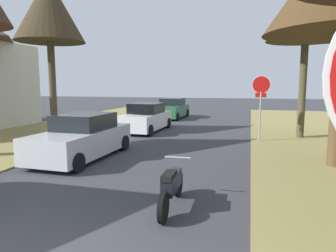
{
  "coord_description": "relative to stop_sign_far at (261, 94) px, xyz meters",
  "views": [
    {
      "loc": [
        3.52,
        -2.95,
        2.59
      ],
      "look_at": [
        0.92,
        6.69,
        1.25
      ],
      "focal_mm": 32.65,
      "sensor_mm": 36.0,
      "label": 1
    }
  ],
  "objects": [
    {
      "name": "stop_sign_far",
      "position": [
        0.0,
        0.0,
        0.0
      ],
      "size": [
        0.81,
        0.31,
        2.97
      ],
      "color": "#9EA0A5",
      "rests_on": "grass_verge_right"
    },
    {
      "name": "street_tree_right_mid_b",
      "position": [
        1.96,
        1.55,
        3.9
      ],
      "size": [
        3.65,
        3.65,
        7.57
      ],
      "color": "#4A4129",
      "rests_on": "grass_verge_right"
    },
    {
      "name": "street_tree_left_mid_b",
      "position": [
        -10.23,
        -0.85,
        4.06
      ],
      "size": [
        3.44,
        3.44,
        7.85
      ],
      "color": "#483F2A",
      "rests_on": "grass_verge_left"
    },
    {
      "name": "parked_sedan_silver",
      "position": [
        -6.19,
        -4.91,
        -1.47
      ],
      "size": [
        2.04,
        4.45,
        1.57
      ],
      "color": "#BCBCC1",
      "rests_on": "ground"
    },
    {
      "name": "parked_sedan_white",
      "position": [
        -6.18,
        1.87,
        -1.47
      ],
      "size": [
        2.04,
        4.45,
        1.57
      ],
      "color": "white",
      "rests_on": "ground"
    },
    {
      "name": "parked_sedan_green",
      "position": [
        -6.42,
        8.86,
        -1.47
      ],
      "size": [
        2.04,
        4.45,
        1.57
      ],
      "color": "#28663D",
      "rests_on": "ground"
    },
    {
      "name": "parked_motorcycle",
      "position": [
        -1.98,
        -8.49,
        -1.71
      ],
      "size": [
        0.6,
        2.05,
        0.97
      ],
      "color": "black",
      "rests_on": "ground"
    }
  ]
}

